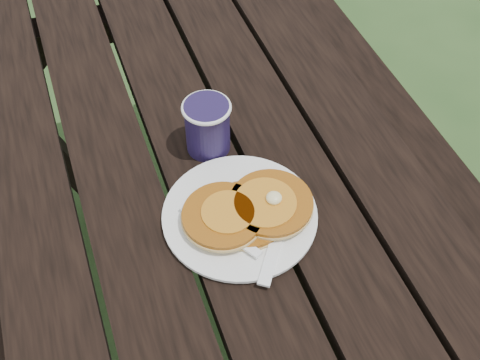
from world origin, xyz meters
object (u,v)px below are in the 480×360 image
object	(u,v)px
picnic_table	(217,293)
coffee_cup	(207,124)
plate	(240,216)
pancake_stack	(249,210)

from	to	relation	value
picnic_table	coffee_cup	xyz separation A→B (m)	(0.03, 0.09, 0.44)
picnic_table	plate	xyz separation A→B (m)	(0.02, -0.08, 0.39)
plate	pancake_stack	world-z (taller)	pancake_stack
picnic_table	plate	size ratio (longest dim) A/B	7.11
picnic_table	pancake_stack	size ratio (longest dim) A/B	8.15
picnic_table	coffee_cup	world-z (taller)	coffee_cup
pancake_stack	coffee_cup	size ratio (longest dim) A/B	2.13
pancake_stack	coffee_cup	bearing A→B (deg)	93.79
picnic_table	plate	world-z (taller)	plate
picnic_table	coffee_cup	distance (m)	0.45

